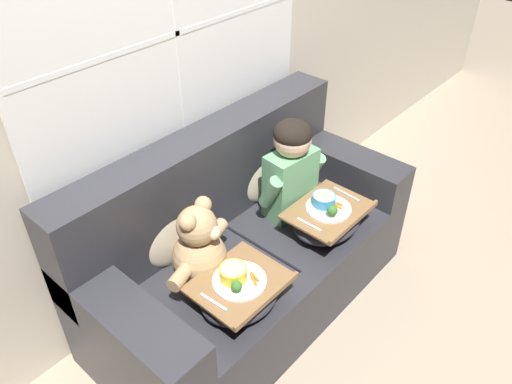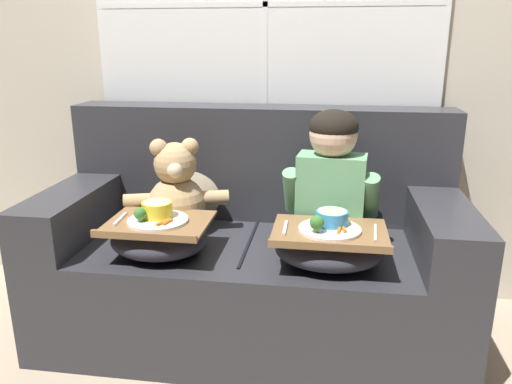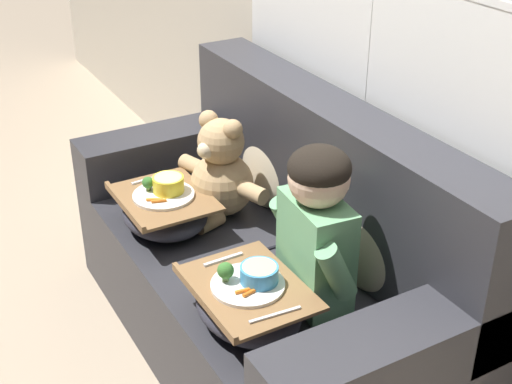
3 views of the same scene
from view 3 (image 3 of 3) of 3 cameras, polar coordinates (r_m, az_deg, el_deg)
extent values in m
plane|color=tan|center=(2.95, 0.11, -12.31)|extent=(14.00, 14.00, 0.00)
cube|color=beige|center=(2.60, 10.05, 14.05)|extent=(8.00, 0.05, 2.60)
cube|color=#2D2D33|center=(2.81, 0.12, -8.78)|extent=(1.79, 0.85, 0.46)
cube|color=#2D2D33|center=(2.69, 5.97, 1.73)|extent=(1.79, 0.22, 0.54)
cube|color=#2D2D33|center=(3.25, -6.75, 3.35)|extent=(0.22, 0.85, 0.21)
cube|color=#2D2D33|center=(2.11, 11.00, -12.68)|extent=(0.22, 0.85, 0.21)
cube|color=black|center=(2.67, -0.26, -4.96)|extent=(0.01, 0.59, 0.01)
ellipsoid|color=#C1B293|center=(2.47, 8.92, -3.74)|extent=(0.36, 0.17, 0.38)
ellipsoid|color=#C1B293|center=(2.95, 0.95, 2.32)|extent=(0.37, 0.18, 0.39)
cube|color=#66A370|center=(2.35, 4.78, -4.78)|extent=(0.30, 0.18, 0.38)
sphere|color=beige|center=(2.21, 5.06, 1.15)|extent=(0.20, 0.20, 0.20)
ellipsoid|color=black|center=(2.19, 5.10, 1.95)|extent=(0.20, 0.20, 0.14)
cylinder|color=#66A370|center=(2.45, 2.71, -2.41)|extent=(0.09, 0.16, 0.21)
cylinder|color=#66A370|center=(2.21, 6.43, -6.36)|extent=(0.09, 0.16, 0.21)
sphere|color=tan|center=(2.88, -2.74, 0.62)|extent=(0.26, 0.26, 0.26)
sphere|color=tan|center=(2.80, -2.83, 4.05)|extent=(0.19, 0.19, 0.19)
sphere|color=tan|center=(2.81, -3.82, 5.78)|extent=(0.08, 0.08, 0.08)
sphere|color=tan|center=(2.72, -1.88, 5.04)|extent=(0.08, 0.08, 0.08)
sphere|color=beige|center=(2.75, -4.05, 3.35)|extent=(0.07, 0.07, 0.07)
sphere|color=black|center=(2.74, -4.34, 3.32)|extent=(0.02, 0.02, 0.02)
cylinder|color=tan|center=(2.98, -4.97, 2.08)|extent=(0.14, 0.10, 0.07)
cylinder|color=tan|center=(2.76, -0.36, 0.00)|extent=(0.14, 0.10, 0.07)
cylinder|color=tan|center=(2.89, -5.34, -1.56)|extent=(0.10, 0.13, 0.07)
cylinder|color=tan|center=(2.81, -3.75, -2.38)|extent=(0.10, 0.13, 0.07)
ellipsoid|color=#2D2D38|center=(2.31, -0.65, -9.10)|extent=(0.41, 0.32, 0.13)
cube|color=brown|center=(2.27, -0.66, -7.68)|extent=(0.43, 0.33, 0.01)
cube|color=brown|center=(2.20, -4.27, -8.55)|extent=(0.43, 0.02, 0.02)
cylinder|color=white|center=(2.26, -0.66, -7.44)|extent=(0.24, 0.24, 0.01)
cylinder|color=#3889C1|center=(2.25, 0.26, -6.56)|extent=(0.12, 0.12, 0.05)
cylinder|color=#E5D189|center=(2.24, 0.26, -6.07)|extent=(0.11, 0.11, 0.01)
sphere|color=#38702D|center=(2.25, -2.45, -6.29)|extent=(0.05, 0.05, 0.05)
cylinder|color=#7A9E56|center=(2.27, -2.44, -6.88)|extent=(0.02, 0.02, 0.02)
cylinder|color=orange|center=(2.22, -0.95, -7.87)|extent=(0.02, 0.06, 0.01)
cylinder|color=orange|center=(2.21, -0.50, -8.04)|extent=(0.02, 0.05, 0.01)
cube|color=silver|center=(2.38, -2.63, -5.40)|extent=(0.01, 0.14, 0.01)
cube|color=silver|center=(2.14, 1.55, -9.78)|extent=(0.02, 0.17, 0.01)
ellipsoid|color=#2D2D38|center=(2.82, -7.30, -1.73)|extent=(0.39, 0.32, 0.13)
cube|color=brown|center=(2.79, -7.39, -0.47)|extent=(0.40, 0.34, 0.01)
cube|color=brown|center=(2.73, -10.50, -1.01)|extent=(0.40, 0.02, 0.02)
cylinder|color=white|center=(2.78, -7.41, -0.25)|extent=(0.24, 0.24, 0.01)
cylinder|color=yellow|center=(2.78, -7.03, 0.63)|extent=(0.12, 0.12, 0.06)
cylinder|color=#E5D189|center=(2.77, -7.06, 1.12)|extent=(0.11, 0.11, 0.01)
sphere|color=#38702D|center=(2.80, -8.64, 0.75)|extent=(0.05, 0.05, 0.05)
cylinder|color=#7A9E56|center=(2.81, -8.60, 0.31)|extent=(0.02, 0.02, 0.02)
cylinder|color=orange|center=(2.73, -8.11, -0.60)|extent=(0.04, 0.06, 0.01)
cylinder|color=orange|center=(2.72, -7.77, -0.71)|extent=(0.03, 0.06, 0.01)
cube|color=silver|center=(2.91, -8.62, 1.01)|extent=(0.02, 0.14, 0.01)
camera|label=1|loc=(3.38, -37.47, 28.38)|focal=35.00mm
camera|label=2|loc=(1.97, -53.79, -3.14)|focal=35.00mm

